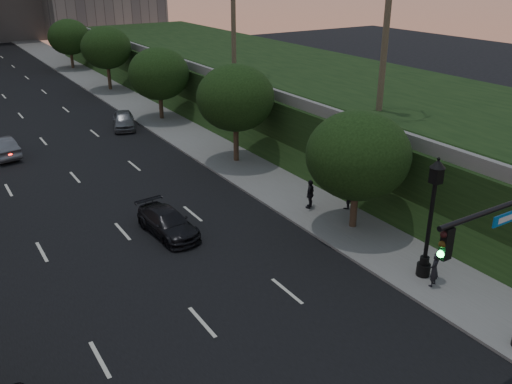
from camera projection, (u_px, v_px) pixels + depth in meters
road_surface at (49, 148)px, 40.32m from camera, size 16.00×140.00×0.02m
sidewalk_right at (176, 127)px, 45.32m from camera, size 4.50×140.00×0.15m
embankment at (303, 92)px, 48.78m from camera, size 18.00×90.00×4.00m
parapet_wall at (220, 76)px, 43.68m from camera, size 0.35×90.00×0.70m
tree_right_a at (358, 155)px, 26.68m from camera, size 5.20×5.20×6.24m
tree_right_b at (235, 98)px, 35.82m from camera, size 5.20×5.20×6.74m
tree_right_c at (159, 74)px, 46.13m from camera, size 5.20×5.20×6.24m
tree_right_d at (106, 48)px, 56.84m from camera, size 5.20×5.20×6.74m
tree_right_e at (69, 37)px, 68.71m from camera, size 5.20×5.20×6.24m
street_lamp at (430, 224)px, 22.79m from camera, size 0.64×0.64×5.62m
sedan_mid_left at (0, 147)px, 38.26m from camera, size 2.24×4.64×1.47m
sedan_near_right at (168, 223)px, 27.42m from camera, size 2.16×4.54×1.28m
sedan_far_right at (124, 120)px, 44.94m from camera, size 2.87×4.55×1.44m
pedestrian_a at (434, 270)px, 22.70m from camera, size 0.65×0.53×1.53m
pedestrian_b at (348, 194)px, 29.88m from camera, size 0.86×0.70×1.69m
pedestrian_c at (310, 194)px, 29.96m from camera, size 1.03×0.87×1.65m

